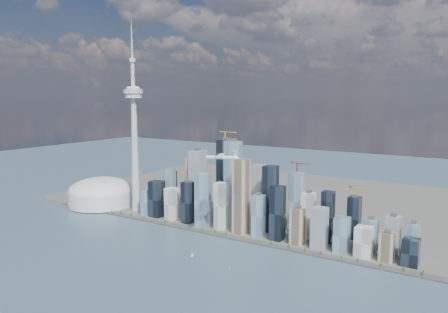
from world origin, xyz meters
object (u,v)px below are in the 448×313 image
Objects in this scene: sailboat_east at (230,267)px; dome_stadium at (101,193)px; sailboat_west at (192,255)px; needle_tower at (134,132)px; airplane at (222,157)px.

dome_stadium is at bearing -175.67° from sailboat_east.
sailboat_east is (604.53, -211.30, -36.76)m from dome_stadium.
sailboat_east is at bearing -25.64° from sailboat_west.
needle_tower is 241.40m from dome_stadium.
dome_stadium is 566.39m from airplane.
needle_tower is 7.25× the size of airplane.
needle_tower is 564.91m from sailboat_east.
dome_stadium is 641.44m from sailboat_east.
airplane is 9.11× the size of sailboat_east.
airplane is 221.57m from sailboat_west.
sailboat_west is (361.75, -209.74, -232.46)m from needle_tower.
sailboat_east is (464.53, -221.30, -233.16)m from needle_tower.
airplane is 238.23m from sailboat_east.
dome_stadium is at bearing 144.68° from airplane.
sailboat_west is (501.75, -199.74, -36.06)m from dome_stadium.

